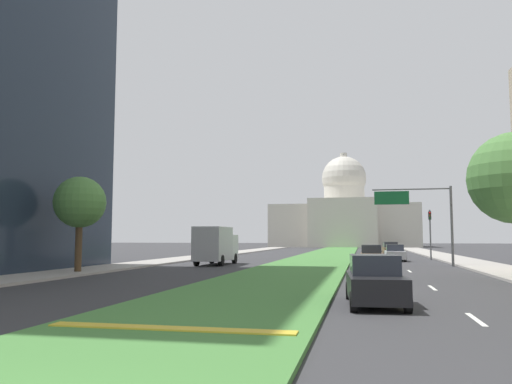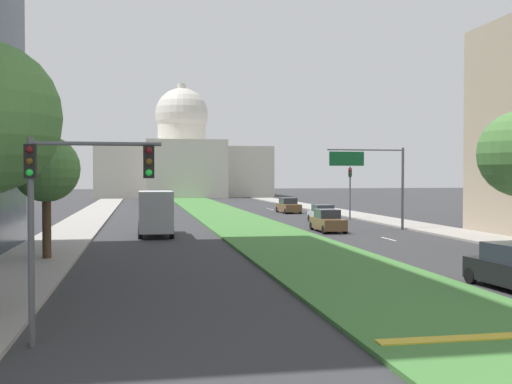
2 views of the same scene
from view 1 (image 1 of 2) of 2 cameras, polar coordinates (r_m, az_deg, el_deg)
name	(u,v)px [view 1 (image 1 of 2)]	position (r m, az deg, el deg)	size (l,w,h in m)	color
ground_plane	(328,255)	(68.31, 8.18, -7.06)	(280.24, 280.24, 0.00)	#333335
grass_median	(325,256)	(61.96, 7.79, -7.20)	(6.83, 114.64, 0.14)	#427A38
median_curb_nose	(169,328)	(12.63, -9.78, -14.96)	(6.15, 0.50, 0.04)	gold
lane_dashes_right	(397,262)	(49.77, 15.67, -7.64)	(0.16, 62.94, 0.01)	silver
sidewalk_left	(198,257)	(58.43, -6.56, -7.33)	(4.00, 114.64, 0.15)	#9E9991
sidewalk_right	(456,259)	(56.21, 21.71, -7.09)	(4.00, 114.64, 0.15)	#9E9991
capitol_building	(344,219)	(131.11, 9.97, -3.00)	(35.55, 29.58, 24.24)	beige
traffic_light_far_right	(430,228)	(55.55, 19.10, -3.86)	(0.28, 0.35, 5.20)	#515456
overhead_guide_sign	(420,209)	(43.49, 18.10, -1.80)	(6.33, 0.20, 6.50)	#515456
street_tree_left_mid	(80,203)	(34.64, -19.30, -1.17)	(3.33, 3.33, 6.27)	#4C3823
sedan_lead_stopped	(375,282)	(18.10, 13.30, -9.84)	(2.14, 4.39, 1.72)	black
sedan_midblock	(372,256)	(42.55, 12.96, -7.08)	(1.93, 4.60, 1.71)	brown
sedan_distant	(395,253)	(51.65, 15.44, -6.70)	(1.90, 4.16, 1.63)	#BCBCC1
sedan_far_horizon	(391,249)	(66.63, 14.98, -6.28)	(2.09, 4.68, 1.75)	brown
box_truck_delivery	(216,245)	(43.36, -4.58, -6.00)	(2.40, 6.40, 3.20)	#BCBCC1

